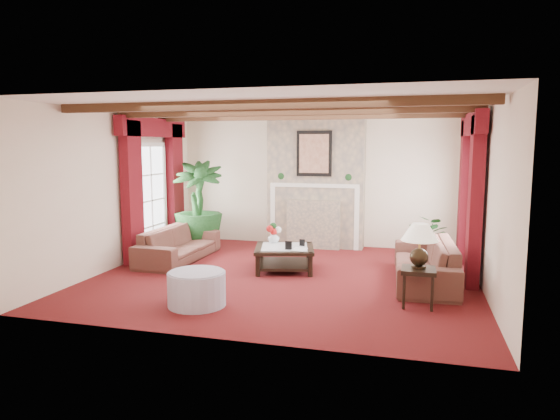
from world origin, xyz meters
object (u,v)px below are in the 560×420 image
(potted_palm, at_px, (198,224))
(side_table, at_px, (418,287))
(sofa_right, at_px, (425,254))
(coffee_table, at_px, (284,259))
(sofa_left, at_px, (179,239))
(ottoman, at_px, (197,289))

(potted_palm, xyz_separation_m, side_table, (4.38, -2.73, -0.25))
(sofa_right, height_order, coffee_table, sofa_right)
(coffee_table, bearing_deg, sofa_right, -17.35)
(sofa_right, bearing_deg, side_table, -7.41)
(sofa_left, height_order, coffee_table, sofa_left)
(sofa_right, bearing_deg, coffee_table, -96.50)
(potted_palm, xyz_separation_m, coffee_table, (2.19, -1.33, -0.30))
(potted_palm, relative_size, ottoman, 2.63)
(sofa_left, relative_size, side_table, 4.00)
(potted_palm, bearing_deg, ottoman, -65.99)
(sofa_left, height_order, ottoman, sofa_left)
(coffee_table, relative_size, ottoman, 1.27)
(sofa_right, relative_size, potted_palm, 1.11)
(side_table, bearing_deg, potted_palm, 148.05)
(coffee_table, xyz_separation_m, ottoman, (-0.65, -2.13, 0.02))
(sofa_right, xyz_separation_m, potted_palm, (-4.48, 1.48, 0.07))
(sofa_right, height_order, ottoman, sofa_right)
(sofa_left, distance_m, sofa_right, 4.39)
(sofa_left, xyz_separation_m, side_table, (4.28, -1.62, -0.14))
(sofa_right, relative_size, coffee_table, 2.31)
(sofa_right, bearing_deg, sofa_left, -97.64)
(potted_palm, distance_m, coffee_table, 2.58)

